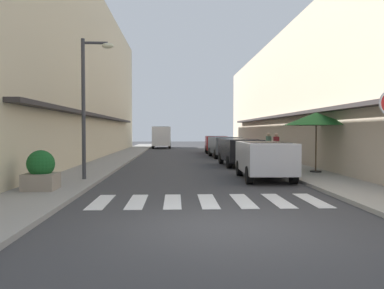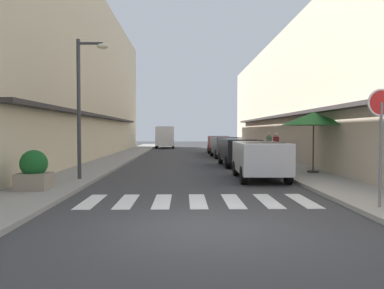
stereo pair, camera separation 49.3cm
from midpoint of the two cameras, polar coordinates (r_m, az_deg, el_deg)
ground_plane at (r=24.38m, az=0.24°, el=-2.46°), size 91.93×91.93×0.00m
sidewalk_left at (r=24.71m, az=-10.82°, el=-2.30°), size 2.21×58.50×0.12m
sidewalk_right at (r=24.95m, az=11.19°, el=-2.26°), size 2.21×58.50×0.12m
building_row_left at (r=26.78m, az=-18.24°, el=9.69°), size 5.50×39.61×11.06m
building_row_right at (r=27.01m, az=18.28°, el=6.60°), size 5.50×39.61×8.23m
crosswalk at (r=10.63m, az=2.17°, el=-8.23°), size 6.15×2.20×0.01m
parked_car_near at (r=15.39m, az=10.79°, el=-1.67°), size 1.91×4.01×1.47m
parked_car_mid at (r=21.20m, az=7.46°, el=-0.65°), size 1.92×4.20×1.47m
parked_car_far at (r=27.94m, az=5.36°, el=-0.01°), size 1.96×4.47×1.47m
parked_car_distant at (r=33.42m, az=4.27°, el=0.32°), size 1.95×4.04×1.47m
delivery_van at (r=43.49m, az=-3.61°, el=1.34°), size 2.13×5.45×2.37m
round_street_sign at (r=10.18m, az=27.08°, el=3.66°), size 0.65×0.07×2.75m
street_lamp at (r=15.00m, az=-14.53°, el=7.22°), size 1.19×0.28×5.14m
cafe_umbrella at (r=17.56m, az=18.05°, el=3.56°), size 2.77×2.77×2.57m
planter_corner at (r=12.76m, az=-20.99°, el=-3.63°), size 0.93×0.93×1.20m
pedestrian_walking_near at (r=22.85m, az=12.73°, el=-0.31°), size 0.34×0.34×1.66m
pedestrian_walking_far at (r=24.77m, az=11.70°, el=-0.13°), size 0.34×0.34×1.66m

